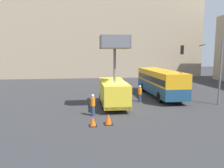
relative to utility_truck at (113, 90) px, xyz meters
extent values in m
plane|color=#333335|center=(0.63, -0.43, -1.59)|extent=(120.00, 120.00, 0.00)
cube|color=tan|center=(0.63, 29.54, 7.22)|extent=(44.00, 10.00, 17.61)
cube|color=yellow|center=(0.00, 2.11, -0.13)|extent=(2.30, 1.81, 2.09)
cube|color=yellow|center=(0.00, -0.91, -0.18)|extent=(2.30, 4.22, 1.97)
cube|color=red|center=(0.00, -2.97, -1.02)|extent=(2.26, 0.10, 0.24)
cylinder|color=black|center=(-1.00, 2.11, -1.12)|extent=(0.30, 0.92, 0.92)
cylinder|color=black|center=(1.00, 2.11, -1.12)|extent=(0.30, 0.92, 0.92)
cylinder|color=black|center=(-1.00, -0.91, -1.12)|extent=(0.30, 0.92, 0.92)
cylinder|color=black|center=(1.00, -0.91, -1.12)|extent=(0.30, 0.92, 0.92)
cylinder|color=slate|center=(0.00, -0.91, 2.34)|extent=(0.24, 0.24, 3.07)
cube|color=brown|center=(0.00, -0.91, 3.93)|extent=(2.56, 1.98, 0.10)
cube|color=slate|center=(-1.24, -0.91, 4.50)|extent=(0.08, 1.98, 1.05)
cube|color=slate|center=(1.24, -0.91, 4.50)|extent=(0.08, 1.98, 1.05)
cube|color=slate|center=(0.00, 0.04, 4.50)|extent=(2.56, 0.08, 1.05)
cube|color=slate|center=(0.00, -1.86, 4.50)|extent=(2.56, 0.08, 1.05)
cube|color=navy|center=(6.13, 4.33, -0.52)|extent=(2.58, 10.50, 1.18)
cube|color=orange|center=(6.13, 4.33, 0.79)|extent=(2.58, 10.50, 1.44)
cube|color=black|center=(6.13, 4.33, 0.58)|extent=(2.60, 10.08, 0.63)
cylinder|color=black|center=(4.99, 7.58, -1.02)|extent=(0.30, 1.13, 1.13)
cylinder|color=black|center=(7.27, 7.58, -1.02)|extent=(0.30, 1.13, 1.13)
cylinder|color=black|center=(4.99, 1.07, -1.02)|extent=(0.30, 1.13, 1.13)
cylinder|color=black|center=(7.27, 1.07, -1.02)|extent=(0.30, 1.13, 1.13)
cylinder|color=slate|center=(10.47, -0.57, 1.49)|extent=(0.18, 0.18, 6.16)
cylinder|color=slate|center=(8.77, 0.12, 4.27)|extent=(1.49, 3.43, 0.13)
cube|color=black|center=(7.08, 0.81, 3.82)|extent=(0.42, 0.42, 0.90)
sphere|color=red|center=(7.08, 0.81, 4.07)|extent=(0.20, 0.20, 0.20)
cylinder|color=navy|center=(-2.07, -2.89, -1.18)|extent=(0.32, 0.32, 0.82)
cylinder|color=orange|center=(-2.07, -2.89, -0.45)|extent=(0.38, 0.38, 0.65)
sphere|color=tan|center=(-2.07, -2.89, -0.01)|extent=(0.22, 0.22, 0.22)
sphere|color=white|center=(-2.07, -2.89, 0.09)|extent=(0.23, 0.23, 0.23)
cylinder|color=navy|center=(3.05, 1.71, -1.18)|extent=(0.32, 0.32, 0.80)
cylinder|color=orange|center=(3.05, 1.71, -0.47)|extent=(0.38, 0.38, 0.64)
sphere|color=tan|center=(3.05, 1.71, -0.04)|extent=(0.22, 0.22, 0.22)
sphere|color=white|center=(3.05, 1.71, 0.06)|extent=(0.23, 0.23, 0.23)
cube|color=black|center=(-1.05, -5.20, -1.57)|extent=(0.65, 0.65, 0.03)
cone|color=#F25B0F|center=(-1.05, -5.20, -1.21)|extent=(0.52, 0.52, 0.75)
cube|color=black|center=(-2.17, -5.44, -1.57)|extent=(0.57, 0.57, 0.03)
cone|color=#F25B0F|center=(-2.17, -5.44, -1.26)|extent=(0.45, 0.45, 0.65)
camera|label=1|loc=(-2.71, -20.28, 3.47)|focal=35.00mm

